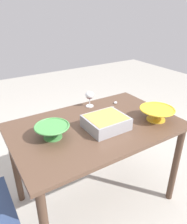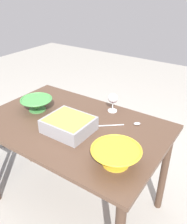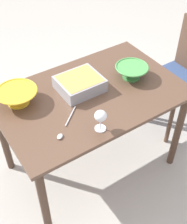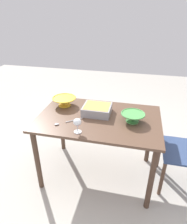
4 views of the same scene
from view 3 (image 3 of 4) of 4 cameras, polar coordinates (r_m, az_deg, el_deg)
The scene contains 8 objects.
ground_plane at distance 2.55m, azimuth -0.45°, elevation -9.51°, with size 8.00×8.00×0.00m, color #B2ADA3.
dining_table at distance 2.08m, azimuth -0.54°, elevation 1.24°, with size 1.21×0.78×0.74m.
chair at distance 2.74m, azimuth 16.35°, elevation 7.05°, with size 0.45×0.45×0.90m.
wine_glass at distance 1.72m, azimuth 1.32°, elevation -0.95°, with size 0.07×0.07×0.14m.
casserole_dish at distance 2.02m, azimuth -2.55°, elevation 5.31°, with size 0.28×0.24×0.09m.
mixing_bowl at distance 2.14m, azimuth 7.03°, elevation 7.47°, with size 0.23×0.23×0.09m.
small_bowl at distance 1.97m, azimuth -13.86°, elevation 2.93°, with size 0.26×0.26×0.10m.
serving_spoon at distance 1.78m, azimuth -5.43°, elevation -3.03°, with size 0.23×0.20×0.01m.
Camera 3 is at (-0.84, -1.31, 2.03)m, focal length 49.64 mm.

